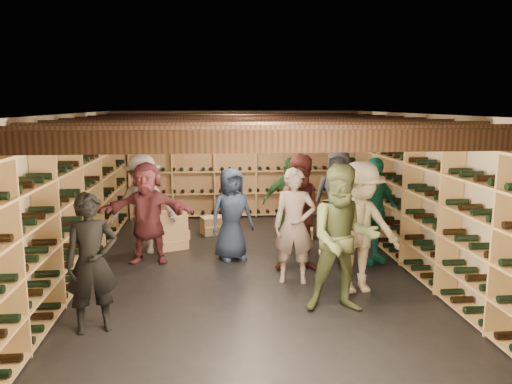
{
  "coord_description": "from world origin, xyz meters",
  "views": [
    {
      "loc": [
        -0.59,
        -7.41,
        2.55
      ],
      "look_at": [
        0.14,
        0.2,
        1.2
      ],
      "focal_mm": 35.0,
      "sensor_mm": 36.0,
      "label": 1
    }
  ],
  "objects_px": {
    "person_12": "(338,197)",
    "person_7": "(294,226)",
    "person_6": "(232,214)",
    "person_2": "(343,239)",
    "person_10": "(289,202)",
    "crate_loose": "(300,233)",
    "person_4": "(372,210)",
    "crate_stack_left": "(173,230)",
    "crate_stack_right": "(215,225)",
    "person_5": "(148,213)",
    "person_3": "(359,228)",
    "person_8": "(303,214)",
    "person_9": "(143,204)",
    "person_1": "(92,263)"
  },
  "relations": [
    {
      "from": "crate_loose",
      "to": "person_10",
      "type": "xyz_separation_m",
      "value": [
        -0.32,
        -0.54,
        0.72
      ]
    },
    {
      "from": "crate_stack_left",
      "to": "person_7",
      "type": "height_order",
      "value": "person_7"
    },
    {
      "from": "person_5",
      "to": "person_10",
      "type": "bearing_deg",
      "value": 22.42
    },
    {
      "from": "person_2",
      "to": "person_5",
      "type": "distance_m",
      "value": 3.43
    },
    {
      "from": "crate_stack_right",
      "to": "person_4",
      "type": "height_order",
      "value": "person_4"
    },
    {
      "from": "person_3",
      "to": "person_5",
      "type": "bearing_deg",
      "value": 146.17
    },
    {
      "from": "crate_loose",
      "to": "person_3",
      "type": "distance_m",
      "value": 2.97
    },
    {
      "from": "crate_stack_right",
      "to": "person_1",
      "type": "height_order",
      "value": "person_1"
    },
    {
      "from": "person_6",
      "to": "person_2",
      "type": "bearing_deg",
      "value": -82.59
    },
    {
      "from": "crate_stack_right",
      "to": "person_7",
      "type": "xyz_separation_m",
      "value": [
        1.1,
        -2.85,
        0.66
      ]
    },
    {
      "from": "person_5",
      "to": "person_10",
      "type": "xyz_separation_m",
      "value": [
        2.42,
        0.72,
        -0.01
      ]
    },
    {
      "from": "person_12",
      "to": "person_4",
      "type": "bearing_deg",
      "value": -57.92
    },
    {
      "from": "person_4",
      "to": "person_10",
      "type": "relative_size",
      "value": 1.06
    },
    {
      "from": "crate_stack_left",
      "to": "crate_stack_right",
      "type": "xyz_separation_m",
      "value": [
        0.76,
        0.98,
        -0.17
      ]
    },
    {
      "from": "crate_loose",
      "to": "person_9",
      "type": "distance_m",
      "value": 3.06
    },
    {
      "from": "crate_stack_left",
      "to": "crate_stack_right",
      "type": "relative_size",
      "value": 1.18
    },
    {
      "from": "crate_loose",
      "to": "person_8",
      "type": "xyz_separation_m",
      "value": [
        -0.31,
        -1.9,
        0.81
      ]
    },
    {
      "from": "person_5",
      "to": "person_7",
      "type": "bearing_deg",
      "value": -21.59
    },
    {
      "from": "person_2",
      "to": "person_9",
      "type": "bearing_deg",
      "value": 139.89
    },
    {
      "from": "crate_loose",
      "to": "person_12",
      "type": "relative_size",
      "value": 0.28
    },
    {
      "from": "person_6",
      "to": "person_7",
      "type": "bearing_deg",
      "value": -75.95
    },
    {
      "from": "crate_stack_right",
      "to": "person_3",
      "type": "xyz_separation_m",
      "value": [
        1.91,
        -3.29,
        0.73
      ]
    },
    {
      "from": "person_8",
      "to": "person_5",
      "type": "bearing_deg",
      "value": 169.81
    },
    {
      "from": "crate_stack_right",
      "to": "crate_loose",
      "type": "distance_m",
      "value": 1.69
    },
    {
      "from": "crate_stack_right",
      "to": "person_8",
      "type": "distance_m",
      "value": 2.79
    },
    {
      "from": "person_12",
      "to": "person_7",
      "type": "bearing_deg",
      "value": -104.02
    },
    {
      "from": "person_3",
      "to": "crate_stack_right",
      "type": "bearing_deg",
      "value": 114.01
    },
    {
      "from": "person_6",
      "to": "person_12",
      "type": "distance_m",
      "value": 2.08
    },
    {
      "from": "crate_stack_left",
      "to": "crate_stack_right",
      "type": "bearing_deg",
      "value": 52.2
    },
    {
      "from": "person_5",
      "to": "person_12",
      "type": "relative_size",
      "value": 0.94
    },
    {
      "from": "crate_stack_left",
      "to": "person_3",
      "type": "height_order",
      "value": "person_3"
    },
    {
      "from": "person_7",
      "to": "person_9",
      "type": "relative_size",
      "value": 0.97
    },
    {
      "from": "person_5",
      "to": "person_6",
      "type": "distance_m",
      "value": 1.36
    },
    {
      "from": "person_5",
      "to": "person_9",
      "type": "xyz_separation_m",
      "value": [
        -0.14,
        0.53,
        0.03
      ]
    },
    {
      "from": "person_6",
      "to": "person_10",
      "type": "bearing_deg",
      "value": 11.59
    },
    {
      "from": "person_4",
      "to": "crate_stack_left",
      "type": "bearing_deg",
      "value": 140.09
    },
    {
      "from": "person_8",
      "to": "person_9",
      "type": "relative_size",
      "value": 1.05
    },
    {
      "from": "person_1",
      "to": "person_7",
      "type": "xyz_separation_m",
      "value": [
        2.53,
        1.35,
        0.03
      ]
    },
    {
      "from": "person_10",
      "to": "person_5",
      "type": "bearing_deg",
      "value": -167.15
    },
    {
      "from": "person_5",
      "to": "person_8",
      "type": "xyz_separation_m",
      "value": [
        2.43,
        -0.64,
        0.07
      ]
    },
    {
      "from": "person_6",
      "to": "crate_stack_left",
      "type": "bearing_deg",
      "value": 123.31
    },
    {
      "from": "crate_stack_left",
      "to": "person_8",
      "type": "xyz_separation_m",
      "value": [
        2.09,
        -1.36,
        0.56
      ]
    },
    {
      "from": "person_1",
      "to": "person_9",
      "type": "relative_size",
      "value": 0.93
    },
    {
      "from": "crate_stack_left",
      "to": "person_5",
      "type": "relative_size",
      "value": 0.41
    },
    {
      "from": "crate_loose",
      "to": "person_1",
      "type": "bearing_deg",
      "value": -129.21
    },
    {
      "from": "person_9",
      "to": "person_10",
      "type": "relative_size",
      "value": 1.06
    },
    {
      "from": "crate_stack_right",
      "to": "person_12",
      "type": "distance_m",
      "value": 2.52
    },
    {
      "from": "person_10",
      "to": "person_12",
      "type": "xyz_separation_m",
      "value": [
        0.9,
        0.0,
        0.07
      ]
    },
    {
      "from": "crate_stack_left",
      "to": "person_6",
      "type": "bearing_deg",
      "value": -34.65
    },
    {
      "from": "person_9",
      "to": "person_12",
      "type": "bearing_deg",
      "value": 0.82
    }
  ]
}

